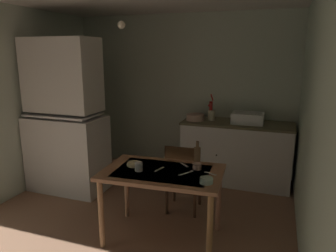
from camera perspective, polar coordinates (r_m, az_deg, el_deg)
The scene contains 21 objects.
ground_plane at distance 3.76m, azimuth -6.97°, elevation -17.27°, with size 4.91×4.91×0.00m, color #926A51.
wall_back at distance 5.15m, azimuth 2.61°, elevation 5.90°, with size 3.66×0.10×2.49m, color beige.
wall_right at distance 2.98m, azimuth 25.68°, elevation -0.78°, with size 0.10×4.01×2.49m, color beige.
hutch_cabinet at distance 4.51m, azimuth -18.09°, elevation 0.76°, with size 1.05×0.59×2.09m.
counter_cabinet at distance 4.77m, azimuth 12.23°, elevation -4.70°, with size 1.58×0.64×0.91m.
sink_basin at distance 4.63m, azimuth 14.27°, elevation 1.44°, with size 0.44×0.34×0.15m.
hand_pump at distance 4.73m, azimuth 7.77°, elevation 3.11°, with size 0.05×0.27×0.39m.
mixing_bowl_counter at distance 4.71m, azimuth 4.98°, elevation 1.60°, with size 0.27×0.27×0.09m, color tan.
stoneware_crock at distance 4.72m, azimuth 7.90°, elevation 1.93°, with size 0.10×0.10×0.15m, color beige.
dining_table at distance 3.21m, azimuth -1.01°, elevation -9.72°, with size 1.23×0.82×0.75m.
chair_far_side at distance 3.80m, azimuth 2.74°, elevation -9.08°, with size 0.42×0.42×0.85m.
serving_bowl_wide at distance 2.90m, azimuth 6.97°, elevation -9.79°, with size 0.12×0.12×0.05m, color #ADD1C1.
soup_bowl_small at distance 3.32m, azimuth -6.15°, elevation -6.86°, with size 0.15×0.15×0.03m, color beige.
teacup_cream at distance 3.16m, azimuth -5.33°, elevation -7.35°, with size 0.08×0.08×0.09m, color white.
teacup_mint at distance 3.21m, azimuth 5.28°, elevation -7.30°, with size 0.09×0.09×0.06m, color tan.
glass_bottle at distance 3.35m, azimuth 5.31°, elevation -5.21°, with size 0.07×0.07×0.24m.
table_knife at distance 3.11m, azimuth 3.26°, elevation -8.52°, with size 0.19×0.02×0.01m, color silver.
teaspoon_near_bowl at distance 3.12m, azimuth 7.71°, elevation -8.55°, with size 0.13×0.02×0.01m, color beige.
teaspoon_by_cup at distance 3.33m, azimuth 2.94°, elevation -7.03°, with size 0.15×0.02×0.01m, color beige.
serving_spoon at distance 3.20m, azimuth -1.63°, elevation -7.83°, with size 0.15×0.02×0.01m, color beige.
pendant_bulb at distance 3.45m, azimuth -8.44°, elevation 17.70°, with size 0.08×0.08×0.08m, color #F9EFCC.
Camera 1 is at (1.48, -2.88, 1.90)m, focal length 33.59 mm.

